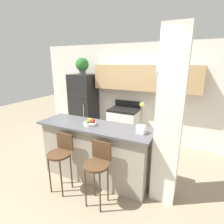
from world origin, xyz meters
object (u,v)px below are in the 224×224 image
at_px(bar_stool_right, 98,165).
at_px(orchid_vase, 141,126).
at_px(refrigerator, 84,105).
at_px(bar_stool_left, 61,154).
at_px(potted_plant_on_fridge, 82,65).
at_px(stove_range, 124,125).
at_px(fruit_bowl, 90,123).

xyz_separation_m(bar_stool_right, orchid_vase, (0.48, 0.49, 0.51)).
relative_size(refrigerator, bar_stool_left, 1.83).
relative_size(bar_stool_right, potted_plant_on_fridge, 2.21).
xyz_separation_m(bar_stool_right, potted_plant_on_fridge, (-1.71, 2.17, 1.36)).
distance_m(stove_range, potted_plant_on_fridge, 1.98).
xyz_separation_m(refrigerator, potted_plant_on_fridge, (-0.00, 0.00, 1.13)).
bearing_deg(bar_stool_right, bar_stool_left, 180.00).
xyz_separation_m(stove_range, potted_plant_on_fridge, (-1.24, -0.03, 1.55)).
relative_size(bar_stool_left, potted_plant_on_fridge, 2.21).
bearing_deg(stove_range, refrigerator, -178.59).
height_order(refrigerator, potted_plant_on_fridge, potted_plant_on_fridge).
xyz_separation_m(bar_stool_left, orchid_vase, (1.17, 0.49, 0.51)).
bearing_deg(stove_range, orchid_vase, -60.89).
xyz_separation_m(stove_range, orchid_vase, (0.95, -1.71, 0.70)).
bearing_deg(potted_plant_on_fridge, fruit_bowl, -52.57).
xyz_separation_m(refrigerator, bar_stool_left, (1.02, -2.17, -0.23)).
bearing_deg(fruit_bowl, bar_stool_right, -48.91).
bearing_deg(fruit_bowl, potted_plant_on_fridge, 127.43).
bearing_deg(potted_plant_on_fridge, orchid_vase, -37.49).
relative_size(potted_plant_on_fridge, fruit_bowl, 1.98).
bearing_deg(bar_stool_left, stove_range, 84.40).
height_order(bar_stool_left, potted_plant_on_fridge, potted_plant_on_fridge).
bearing_deg(bar_stool_right, refrigerator, 128.25).
distance_m(refrigerator, stove_range, 1.31).
height_order(potted_plant_on_fridge, fruit_bowl, potted_plant_on_fridge).
xyz_separation_m(stove_range, bar_stool_left, (-0.22, -2.20, 0.19)).
distance_m(stove_range, fruit_bowl, 1.85).
relative_size(bar_stool_left, bar_stool_right, 1.00).
xyz_separation_m(potted_plant_on_fridge, fruit_bowl, (1.31, -1.71, -0.92)).
bearing_deg(fruit_bowl, orchid_vase, 1.87).
bearing_deg(bar_stool_left, potted_plant_on_fridge, 115.19).
xyz_separation_m(bar_stool_left, fruit_bowl, (0.29, 0.46, 0.44)).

